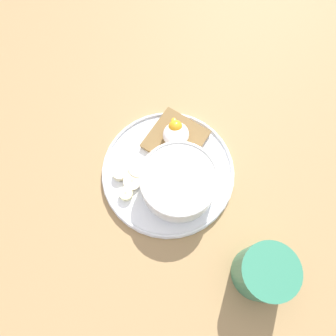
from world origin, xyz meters
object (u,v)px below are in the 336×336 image
toast_slice (176,139)px  coffee_mug (264,272)px  banana_slice_right (137,169)px  poached_egg (176,133)px  banana_slice_left (119,174)px  banana_slice_back (126,194)px  oatmeal_bowl (179,183)px  banana_slice_front (132,182)px

toast_slice → coffee_mug: size_ratio=1.27×
toast_slice → banana_slice_right: bearing=-25.1°
poached_egg → banana_slice_left: bearing=-30.8°
banana_slice_back → banana_slice_right: size_ratio=0.89×
toast_slice → banana_slice_back: size_ratio=3.70×
oatmeal_bowl → banana_slice_front: bearing=-72.0°
toast_slice → banana_slice_front: 12.39cm
banana_slice_back → banana_slice_front: bearing=-179.5°
banana_slice_back → coffee_mug: bearing=83.3°
coffee_mug → poached_egg: bearing=-126.7°
poached_egg → banana_slice_front: poached_egg is taller
oatmeal_bowl → banana_slice_back: (5.46, -8.52, -2.29)cm
poached_egg → banana_slice_back: poached_egg is taller
banana_slice_front → coffee_mug: 28.75cm
oatmeal_bowl → poached_egg: 10.21cm
oatmeal_bowl → banana_slice_right: size_ratio=3.92×
oatmeal_bowl → banana_slice_front: oatmeal_bowl is taller
banana_slice_front → banana_slice_right: banana_slice_right is taller
oatmeal_bowl → coffee_mug: size_ratio=1.52×
banana_slice_back → coffee_mug: (3.29, 27.93, 3.02)cm
banana_slice_back → poached_egg: bearing=164.8°
poached_egg → coffee_mug: (17.89, 23.97, 0.73)cm
poached_egg → banana_slice_back: bearing=-15.2°
poached_egg → banana_slice_left: size_ratio=1.93×
banana_slice_front → coffee_mug: coffee_mug is taller
poached_egg → banana_slice_left: (11.60, -6.90, -2.29)cm
toast_slice → banana_slice_front: bearing=-19.4°
poached_egg → banana_slice_back: 15.30cm
banana_slice_left → banana_slice_right: bearing=129.9°
oatmeal_bowl → banana_slice_left: bearing=-77.9°
oatmeal_bowl → toast_slice: (-8.92, -4.43, -2.35)cm
banana_slice_right → coffee_mug: coffee_mug is taller
oatmeal_bowl → banana_slice_front: (2.77, -8.54, -2.35)cm
banana_slice_left → coffee_mug: coffee_mug is taller
banana_slice_right → oatmeal_bowl: bearing=90.9°
toast_slice → coffee_mug: (17.67, 23.85, 3.09)cm
toast_slice → coffee_mug: coffee_mug is taller
banana_slice_front → coffee_mug: bearing=77.9°
toast_slice → banana_slice_left: size_ratio=3.33×
toast_slice → coffee_mug: bearing=53.5°
oatmeal_bowl → toast_slice: oatmeal_bowl is taller
banana_slice_left → toast_slice: bearing=148.3°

